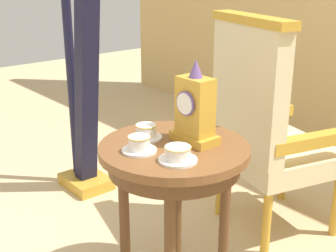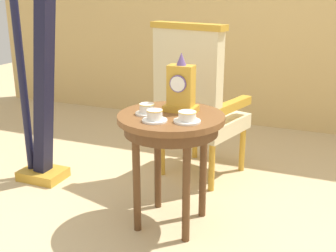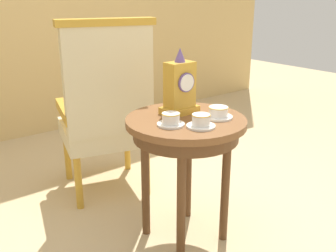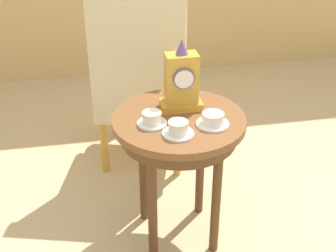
{
  "view_description": "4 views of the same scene",
  "coord_description": "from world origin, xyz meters",
  "px_view_note": "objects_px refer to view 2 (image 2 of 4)",
  "views": [
    {
      "loc": [
        1.33,
        -1.04,
        1.36
      ],
      "look_at": [
        -0.06,
        0.13,
        0.73
      ],
      "focal_mm": 49.62,
      "sensor_mm": 36.0,
      "label": 1
    },
    {
      "loc": [
        0.87,
        -2.01,
        1.35
      ],
      "look_at": [
        0.03,
        0.04,
        0.63
      ],
      "focal_mm": 45.07,
      "sensor_mm": 36.0,
      "label": 2
    },
    {
      "loc": [
        -1.17,
        -1.33,
        1.27
      ],
      "look_at": [
        0.01,
        0.2,
        0.61
      ],
      "focal_mm": 41.86,
      "sensor_mm": 36.0,
      "label": 3
    },
    {
      "loc": [
        -0.36,
        -1.73,
        1.7
      ],
      "look_at": [
        -0.02,
        0.07,
        0.65
      ],
      "focal_mm": 50.53,
      "sensor_mm": 36.0,
      "label": 4
    }
  ],
  "objects_px": {
    "side_table": "(171,130)",
    "armchair": "(196,101)",
    "teacup_center": "(187,117)",
    "harp": "(38,79)",
    "teacup_right": "(155,116)",
    "teacup_left": "(147,109)",
    "mantel_clock": "(181,88)"
  },
  "relations": [
    {
      "from": "teacup_left",
      "to": "mantel_clock",
      "type": "relative_size",
      "value": 0.39
    },
    {
      "from": "armchair",
      "to": "teacup_left",
      "type": "bearing_deg",
      "value": -93.99
    },
    {
      "from": "side_table",
      "to": "teacup_right",
      "type": "bearing_deg",
      "value": -102.88
    },
    {
      "from": "teacup_left",
      "to": "teacup_center",
      "type": "distance_m",
      "value": 0.26
    },
    {
      "from": "teacup_right",
      "to": "teacup_left",
      "type": "bearing_deg",
      "value": 131.75
    },
    {
      "from": "teacup_left",
      "to": "teacup_center",
      "type": "height_order",
      "value": "teacup_left"
    },
    {
      "from": "teacup_right",
      "to": "armchair",
      "type": "xyz_separation_m",
      "value": [
        -0.04,
        0.82,
        -0.12
      ]
    },
    {
      "from": "side_table",
      "to": "armchair",
      "type": "height_order",
      "value": "armchair"
    },
    {
      "from": "teacup_right",
      "to": "armchair",
      "type": "distance_m",
      "value": 0.83
    },
    {
      "from": "teacup_left",
      "to": "side_table",
      "type": "bearing_deg",
      "value": 17.87
    },
    {
      "from": "teacup_center",
      "to": "harp",
      "type": "distance_m",
      "value": 1.25
    },
    {
      "from": "teacup_left",
      "to": "armchair",
      "type": "xyz_separation_m",
      "value": [
        0.05,
        0.72,
        -0.12
      ]
    },
    {
      "from": "side_table",
      "to": "teacup_right",
      "type": "xyz_separation_m",
      "value": [
        -0.03,
        -0.15,
        0.12
      ]
    },
    {
      "from": "side_table",
      "to": "harp",
      "type": "height_order",
      "value": "harp"
    },
    {
      "from": "side_table",
      "to": "teacup_left",
      "type": "distance_m",
      "value": 0.18
    },
    {
      "from": "teacup_center",
      "to": "mantel_clock",
      "type": "xyz_separation_m",
      "value": [
        -0.1,
        0.18,
        0.11
      ]
    },
    {
      "from": "side_table",
      "to": "teacup_left",
      "type": "bearing_deg",
      "value": -162.13
    },
    {
      "from": "teacup_left",
      "to": "teacup_right",
      "type": "distance_m",
      "value": 0.14
    },
    {
      "from": "teacup_right",
      "to": "teacup_center",
      "type": "height_order",
      "value": "teacup_right"
    },
    {
      "from": "harp",
      "to": "mantel_clock",
      "type": "bearing_deg",
      "value": -6.91
    },
    {
      "from": "side_table",
      "to": "harp",
      "type": "relative_size",
      "value": 0.36
    },
    {
      "from": "teacup_left",
      "to": "teacup_right",
      "type": "xyz_separation_m",
      "value": [
        0.09,
        -0.11,
        0.0
      ]
    },
    {
      "from": "mantel_clock",
      "to": "teacup_right",
      "type": "bearing_deg",
      "value": -104.83
    },
    {
      "from": "side_table",
      "to": "mantel_clock",
      "type": "relative_size",
      "value": 2.03
    },
    {
      "from": "teacup_left",
      "to": "mantel_clock",
      "type": "bearing_deg",
      "value": 38.53
    },
    {
      "from": "teacup_center",
      "to": "mantel_clock",
      "type": "bearing_deg",
      "value": 119.86
    },
    {
      "from": "teacup_center",
      "to": "mantel_clock",
      "type": "distance_m",
      "value": 0.23
    },
    {
      "from": "teacup_left",
      "to": "teacup_center",
      "type": "xyz_separation_m",
      "value": [
        0.26,
        -0.05,
        -0.0
      ]
    },
    {
      "from": "teacup_left",
      "to": "harp",
      "type": "height_order",
      "value": "harp"
    },
    {
      "from": "mantel_clock",
      "to": "harp",
      "type": "distance_m",
      "value": 1.12
    },
    {
      "from": "teacup_right",
      "to": "mantel_clock",
      "type": "xyz_separation_m",
      "value": [
        0.06,
        0.23,
        0.11
      ]
    },
    {
      "from": "teacup_right",
      "to": "teacup_center",
      "type": "distance_m",
      "value": 0.17
    }
  ]
}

